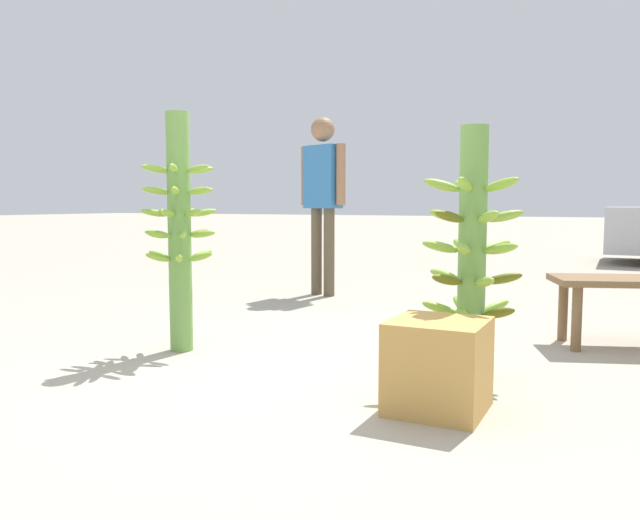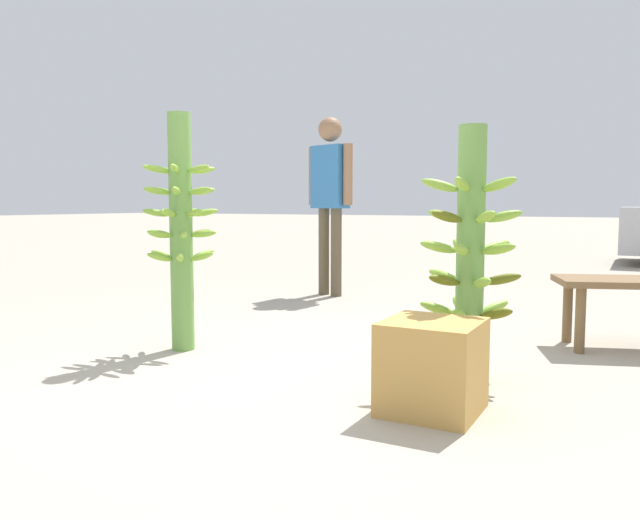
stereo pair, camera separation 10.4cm
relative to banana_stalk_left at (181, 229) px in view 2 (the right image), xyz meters
The scene contains 5 objects.
ground_plane 1.14m from the banana_stalk_left, 10.47° to the right, with size 80.00×80.00×0.00m, color #A89E8C.
banana_stalk_left is the anchor object (origin of this frame).
banana_stalk_center 1.72m from the banana_stalk_left, ahead, with size 0.50×0.51×1.27m.
vendor_person 2.46m from the banana_stalk_left, 95.48° to the left, with size 0.56×0.28×1.70m.
produce_crate 1.83m from the banana_stalk_left, 13.04° to the right, with size 0.40×0.40×0.40m.
Camera 2 is at (1.65, -2.76, 0.89)m, focal length 35.00 mm.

